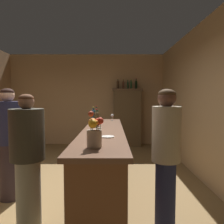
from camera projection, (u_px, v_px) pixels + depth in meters
floor at (62, 191)px, 3.52m from camera, size 9.33×9.33×0.00m
wall_back at (87, 100)px, 7.06m from camera, size 4.95×0.12×2.87m
wall_right at (219, 102)px, 3.42m from camera, size 0.12×7.29×2.87m
bar_counter at (104, 162)px, 3.34m from camera, size 0.61×3.15×1.02m
display_cabinet at (127, 116)px, 6.78m from camera, size 0.91×0.45×1.77m
wine_bottle_riesling at (97, 118)px, 3.67m from camera, size 0.08×0.08×0.30m
wine_bottle_malbec at (94, 116)px, 3.86m from camera, size 0.08×0.08×0.32m
wine_bottle_rose at (97, 116)px, 4.05m from camera, size 0.08×0.08×0.33m
wine_glass_front at (100, 121)px, 3.47m from camera, size 0.08×0.08×0.15m
wine_glass_mid at (113, 116)px, 4.63m from camera, size 0.07×0.07×0.13m
flower_arrangement at (95, 132)px, 2.11m from camera, size 0.16×0.15×0.35m
cheese_plate at (108, 137)px, 2.66m from camera, size 0.16×0.16×0.01m
display_bottle_left at (118, 84)px, 6.72m from camera, size 0.08×0.08×0.31m
display_bottle_midleft at (124, 85)px, 6.72m from camera, size 0.07×0.07×0.31m
display_bottle_center at (128, 85)px, 6.72m from camera, size 0.06×0.06×0.29m
display_bottle_midright at (131, 84)px, 6.72m from camera, size 0.07×0.07×0.29m
display_bottle_right at (137, 84)px, 6.72m from camera, size 0.07×0.07×0.32m
patron_by_cabinet at (9, 140)px, 3.20m from camera, size 0.40×0.40×1.63m
patron_in_navy at (28, 156)px, 2.50m from camera, size 0.39×0.39×1.54m
bartender at (166, 153)px, 2.43m from camera, size 0.32×0.32×1.60m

